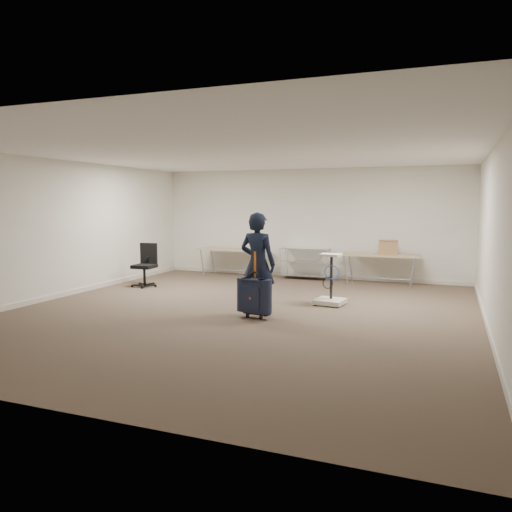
% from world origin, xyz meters
% --- Properties ---
extents(ground, '(9.00, 9.00, 0.00)m').
position_xyz_m(ground, '(0.00, 0.00, 0.00)').
color(ground, '#4D3B2F').
rests_on(ground, ground).
extents(room_shell, '(8.00, 9.00, 9.00)m').
position_xyz_m(room_shell, '(0.00, 1.38, 0.05)').
color(room_shell, white).
rests_on(room_shell, ground).
extents(folding_table_left, '(1.80, 0.75, 0.73)m').
position_xyz_m(folding_table_left, '(-1.90, 3.95, 0.68)').
color(folding_table_left, '#9C8660').
rests_on(folding_table_left, ground).
extents(folding_table_right, '(1.80, 0.75, 0.73)m').
position_xyz_m(folding_table_right, '(1.90, 3.95, 0.68)').
color(folding_table_right, '#9C8660').
rests_on(folding_table_right, ground).
extents(wire_shelf, '(1.22, 0.47, 0.80)m').
position_xyz_m(wire_shelf, '(0.00, 4.20, 0.44)').
color(wire_shelf, silver).
rests_on(wire_shelf, ground).
extents(person, '(0.69, 0.49, 1.77)m').
position_xyz_m(person, '(0.34, -0.04, 0.89)').
color(person, black).
rests_on(person, ground).
extents(suitcase, '(0.45, 0.30, 1.13)m').
position_xyz_m(suitcase, '(0.39, -0.33, 0.38)').
color(suitcase, black).
rests_on(suitcase, ground).
extents(office_chair, '(0.60, 0.60, 1.00)m').
position_xyz_m(office_chair, '(-3.15, 1.75, 0.30)').
color(office_chair, black).
rests_on(office_chair, ground).
extents(equipment_cart, '(0.59, 0.59, 0.98)m').
position_xyz_m(equipment_cart, '(1.32, 1.24, 0.26)').
color(equipment_cart, silver).
rests_on(equipment_cart, ground).
extents(cardboard_box, '(0.46, 0.37, 0.33)m').
position_xyz_m(cardboard_box, '(2.07, 4.00, 0.89)').
color(cardboard_box, '#9D6C49').
rests_on(cardboard_box, folding_table_right).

